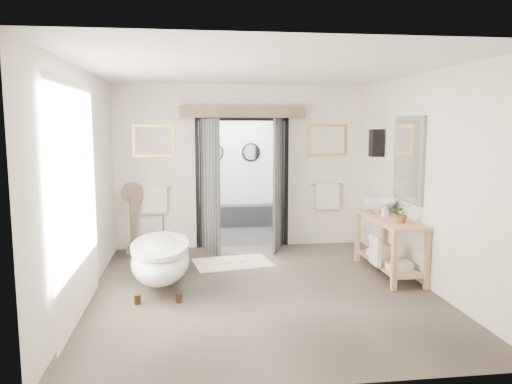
{
  "coord_description": "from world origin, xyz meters",
  "views": [
    {
      "loc": [
        -0.91,
        -6.36,
        2.2
      ],
      "look_at": [
        0.0,
        0.6,
        1.25
      ],
      "focal_mm": 35.0,
      "sensor_mm": 36.0,
      "label": 1
    }
  ],
  "objects_px": {
    "clawfoot_tub": "(161,258)",
    "vanity": "(388,241)",
    "basin": "(378,206)",
    "rug": "(233,263)"
  },
  "relations": [
    {
      "from": "rug",
      "to": "basin",
      "type": "height_order",
      "value": "basin"
    },
    {
      "from": "vanity",
      "to": "rug",
      "type": "xyz_separation_m",
      "value": [
        -2.23,
        0.88,
        -0.5
      ]
    },
    {
      "from": "vanity",
      "to": "rug",
      "type": "height_order",
      "value": "vanity"
    },
    {
      "from": "clawfoot_tub",
      "to": "vanity",
      "type": "distance_m",
      "value": 3.3
    },
    {
      "from": "clawfoot_tub",
      "to": "basin",
      "type": "bearing_deg",
      "value": 11.21
    },
    {
      "from": "rug",
      "to": "basin",
      "type": "xyz_separation_m",
      "value": [
        2.24,
        -0.43,
        0.94
      ]
    },
    {
      "from": "clawfoot_tub",
      "to": "basin",
      "type": "relative_size",
      "value": 3.1
    },
    {
      "from": "basin",
      "to": "vanity",
      "type": "bearing_deg",
      "value": -90.9
    },
    {
      "from": "clawfoot_tub",
      "to": "vanity",
      "type": "xyz_separation_m",
      "value": [
        3.29,
        0.21,
        0.09
      ]
    },
    {
      "from": "clawfoot_tub",
      "to": "rug",
      "type": "distance_m",
      "value": 1.57
    }
  ]
}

